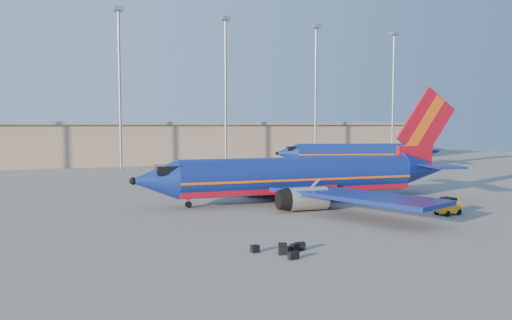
{
  "coord_description": "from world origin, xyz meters",
  "views": [
    {
      "loc": [
        -17.77,
        -45.77,
        7.83
      ],
      "look_at": [
        3.73,
        4.59,
        4.0
      ],
      "focal_mm": 35.0,
      "sensor_mm": 36.0,
      "label": 1
    }
  ],
  "objects": [
    {
      "name": "ground",
      "position": [
        0.0,
        0.0,
        0.0
      ],
      "size": [
        220.0,
        220.0,
        0.0
      ],
      "primitive_type": "plane",
      "color": "slate",
      "rests_on": "ground"
    },
    {
      "name": "terminal_building",
      "position": [
        10.0,
        58.0,
        4.32
      ],
      "size": [
        122.0,
        16.0,
        8.5
      ],
      "color": "gray",
      "rests_on": "ground"
    },
    {
      "name": "light_mast_row",
      "position": [
        5.0,
        46.0,
        17.55
      ],
      "size": [
        101.6,
        1.6,
        28.65
      ],
      "color": "gray",
      "rests_on": "ground"
    },
    {
      "name": "aircraft_main",
      "position": [
        6.67,
        -1.18,
        2.57
      ],
      "size": [
        35.57,
        34.1,
        12.04
      ],
      "rotation": [
        0.0,
        0.0,
        -0.08
      ],
      "color": "navy",
      "rests_on": "ground"
    },
    {
      "name": "aircraft_second",
      "position": [
        37.94,
        33.74,
        2.61
      ],
      "size": [
        32.66,
        16.61,
        11.37
      ],
      "rotation": [
        0.0,
        0.0,
        -0.29
      ],
      "color": "navy",
      "rests_on": "ground"
    },
    {
      "name": "baggage_tug",
      "position": [
        14.63,
        -12.67,
        0.79
      ],
      "size": [
        2.29,
        1.6,
        1.52
      ],
      "rotation": [
        0.0,
        0.0,
        0.16
      ],
      "color": "orange",
      "rests_on": "ground"
    },
    {
      "name": "luggage_pile",
      "position": [
        -4.32,
        -18.84,
        0.24
      ],
      "size": [
        3.33,
        2.78,
        0.53
      ],
      "color": "black",
      "rests_on": "ground"
    }
  ]
}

